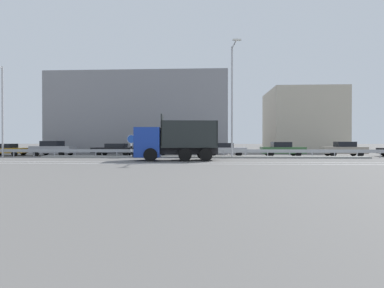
% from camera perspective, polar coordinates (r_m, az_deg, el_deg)
% --- Properties ---
extents(ground_plane, '(320.00, 320.00, 0.00)m').
position_cam_1_polar(ground_plane, '(25.86, 1.78, -2.95)').
color(ground_plane, '#605E5B').
extents(lane_strip_0, '(55.45, 0.16, 0.01)m').
position_cam_1_polar(lane_strip_0, '(22.65, -3.42, -3.43)').
color(lane_strip_0, silver).
rests_on(lane_strip_0, ground_plane).
extents(lane_strip_1, '(55.45, 0.16, 0.01)m').
position_cam_1_polar(lane_strip_1, '(20.79, -3.99, -3.79)').
color(lane_strip_1, silver).
rests_on(lane_strip_1, ground_plane).
extents(median_island, '(30.50, 1.10, 0.18)m').
position_cam_1_polar(median_island, '(28.12, 1.88, -2.49)').
color(median_island, gray).
rests_on(median_island, ground_plane).
extents(median_guardrail, '(55.45, 0.09, 0.78)m').
position_cam_1_polar(median_guardrail, '(29.18, 1.92, -1.43)').
color(median_guardrail, '#9EA0A5').
rests_on(median_guardrail, ground_plane).
extents(dump_truck, '(6.88, 3.34, 3.70)m').
position_cam_1_polar(dump_truck, '(24.40, -5.10, 0.04)').
color(dump_truck, '#19389E').
rests_on(dump_truck, ground_plane).
extents(median_road_sign, '(0.82, 0.16, 2.19)m').
position_cam_1_polar(median_road_sign, '(28.99, -11.49, -0.24)').
color(median_road_sign, white).
rests_on(median_road_sign, ground_plane).
extents(street_lamp_0, '(0.71, 1.91, 8.84)m').
position_cam_1_polar(street_lamp_0, '(34.47, -32.53, 5.93)').
color(street_lamp_0, '#ADADB2').
rests_on(street_lamp_0, ground_plane).
extents(street_lamp_1, '(0.71, 2.75, 10.36)m').
position_cam_1_polar(street_lamp_1, '(28.17, 7.69, 9.03)').
color(street_lamp_1, '#ADADB2').
rests_on(street_lamp_1, ground_plane).
extents(parked_car_0, '(4.14, 2.18, 1.30)m').
position_cam_1_polar(parked_car_0, '(38.18, -31.75, -0.90)').
color(parked_car_0, '#B27A14').
rests_on(parked_car_0, ground_plane).
extents(parked_car_1, '(4.65, 2.18, 1.60)m').
position_cam_1_polar(parked_car_1, '(35.87, -24.91, -0.76)').
color(parked_car_1, '#A3A3A8').
rests_on(parked_car_1, ground_plane).
extents(parked_car_2, '(4.93, 2.13, 1.32)m').
position_cam_1_polar(parked_car_2, '(33.44, -14.41, -1.00)').
color(parked_car_2, black).
rests_on(parked_car_2, ground_plane).
extents(parked_car_3, '(4.41, 2.02, 1.50)m').
position_cam_1_polar(parked_car_3, '(32.18, -3.51, -0.93)').
color(parked_car_3, gray).
rests_on(parked_car_3, ground_plane).
extents(parked_car_4, '(4.38, 1.95, 1.39)m').
position_cam_1_polar(parked_car_4, '(32.12, 6.35, -1.01)').
color(parked_car_4, '#A3A3A8').
rests_on(parked_car_4, ground_plane).
extents(parked_car_5, '(4.42, 2.04, 1.49)m').
position_cam_1_polar(parked_car_5, '(32.58, 16.79, -0.93)').
color(parked_car_5, '#335B33').
rests_on(parked_car_5, ground_plane).
extents(parked_car_6, '(4.32, 2.11, 1.52)m').
position_cam_1_polar(parked_car_6, '(34.77, 26.93, -0.86)').
color(parked_car_6, gray).
rests_on(parked_car_6, ground_plane).
extents(background_building_0, '(22.33, 13.78, 10.12)m').
position_cam_1_polar(background_building_0, '(43.07, -8.85, 5.17)').
color(background_building_0, gray).
rests_on(background_building_0, ground_plane).
extents(background_building_1, '(10.18, 10.42, 9.36)m').
position_cam_1_polar(background_building_1, '(49.44, 20.19, 4.10)').
color(background_building_1, '#B7AD99').
rests_on(background_building_1, ground_plane).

